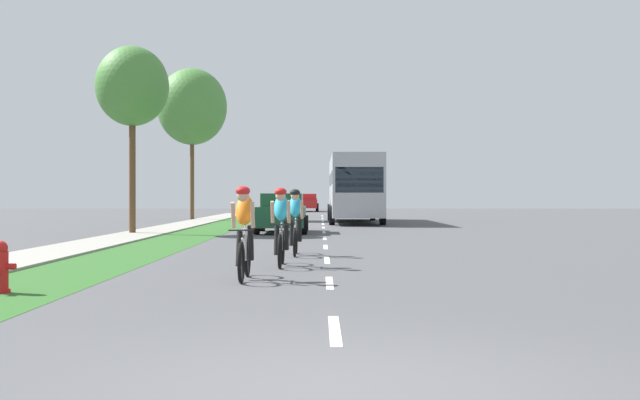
{
  "coord_description": "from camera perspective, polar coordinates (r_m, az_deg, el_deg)",
  "views": [
    {
      "loc": [
        -0.16,
        -5.42,
        1.41
      ],
      "look_at": [
        -0.23,
        16.92,
        1.3
      ],
      "focal_mm": 42.14,
      "sensor_mm": 36.0,
      "label": 1
    }
  ],
  "objects": [
    {
      "name": "ground_plane",
      "position": [
        25.46,
        0.55,
        -2.89
      ],
      "size": [
        120.0,
        120.0,
        0.0
      ],
      "primitive_type": "plane",
      "color": "#4C4C4F"
    },
    {
      "name": "grass_verge",
      "position": [
        25.88,
        -10.15,
        -2.84
      ],
      "size": [
        2.14,
        70.0,
        0.01
      ],
      "primitive_type": "cube",
      "color": "#2D6026",
      "rests_on": "ground_plane"
    },
    {
      "name": "sidewalk_concrete",
      "position": [
        26.31,
        -14.41,
        -2.79
      ],
      "size": [
        1.84,
        70.0,
        0.1
      ],
      "primitive_type": "cube",
      "color": "#9E998E",
      "rests_on": "ground_plane"
    },
    {
      "name": "lane_markings_center",
      "position": [
        29.46,
        0.5,
        -2.46
      ],
      "size": [
        0.12,
        53.49,
        0.01
      ],
      "color": "white",
      "rests_on": "ground_plane"
    },
    {
      "name": "fire_hydrant_red",
      "position": [
        11.87,
        -22.91,
        -4.75
      ],
      "size": [
        0.44,
        0.38,
        0.76
      ],
      "color": "red",
      "rests_on": "ground_plane"
    },
    {
      "name": "cyclist_lead",
      "position": [
        12.68,
        -5.57,
        -2.42
      ],
      "size": [
        0.42,
        1.72,
        1.58
      ],
      "color": "black",
      "rests_on": "ground_plane"
    },
    {
      "name": "cyclist_trailing",
      "position": [
        15.07,
        -2.77,
        -1.99
      ],
      "size": [
        0.42,
        1.72,
        1.58
      ],
      "color": "black",
      "rests_on": "ground_plane"
    },
    {
      "name": "cyclist_distant",
      "position": [
        17.89,
        -1.68,
        -1.63
      ],
      "size": [
        0.42,
        1.72,
        1.58
      ],
      "color": "black",
      "rests_on": "ground_plane"
    },
    {
      "name": "sedan_dark_green",
      "position": [
        29.13,
        -2.69,
        -0.98
      ],
      "size": [
        1.98,
        4.3,
        1.52
      ],
      "color": "#194C2D",
      "rests_on": "ground_plane"
    },
    {
      "name": "bus_silver",
      "position": [
        40.68,
        2.79,
        1.08
      ],
      "size": [
        2.78,
        11.6,
        3.48
      ],
      "color": "#A5A8AD",
      "rests_on": "ground_plane"
    },
    {
      "name": "suv_white",
      "position": [
        58.47,
        2.26,
        -0.17
      ],
      "size": [
        2.15,
        4.7,
        1.79
      ],
      "color": "silver",
      "rests_on": "ground_plane"
    },
    {
      "name": "pickup_red",
      "position": [
        69.6,
        -0.82,
        -0.2
      ],
      "size": [
        2.22,
        5.1,
        1.64
      ],
      "color": "red",
      "rests_on": "ground_plane"
    },
    {
      "name": "street_tree_near",
      "position": [
        29.2,
        -13.87,
        8.32
      ],
      "size": [
        2.71,
        2.71,
        7.03
      ],
      "color": "brown",
      "rests_on": "ground_plane"
    },
    {
      "name": "street_tree_far",
      "position": [
        45.38,
        -9.49,
        6.98
      ],
      "size": [
        4.12,
        4.12,
        8.99
      ],
      "color": "brown",
      "rests_on": "ground_plane"
    }
  ]
}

